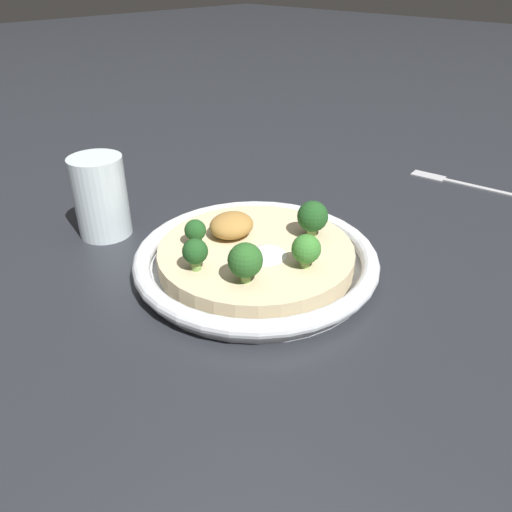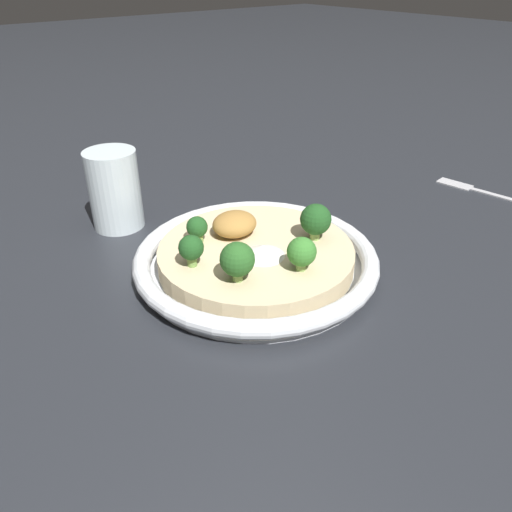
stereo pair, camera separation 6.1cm
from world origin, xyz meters
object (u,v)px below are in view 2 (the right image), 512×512
object	(u,v)px
risotto_bowl	(256,259)
broccoli_front	(302,252)
fork_utensil	(481,191)
broccoli_back_left	(191,249)
broccoli_front_right	(316,220)
broccoli_back	(197,228)
drinking_glass	(115,190)
broccoli_left	(237,260)

from	to	relation	value
risotto_bowl	broccoli_front	distance (m)	0.08
fork_utensil	broccoli_back_left	bearing A→B (deg)	75.61
broccoli_front	risotto_bowl	bearing A→B (deg)	95.49
risotto_bowl	broccoli_front	xyz separation A→B (m)	(0.01, -0.07, 0.04)
risotto_bowl	broccoli_back_left	bearing A→B (deg)	170.58
broccoli_front_right	broccoli_back	xyz separation A→B (m)	(-0.12, 0.09, -0.01)
risotto_bowl	drinking_glass	bearing A→B (deg)	108.94
broccoli_left	fork_utensil	distance (m)	0.51
fork_utensil	risotto_bowl	bearing A→B (deg)	76.10
broccoli_left	drinking_glass	bearing A→B (deg)	93.14
broccoli_front	broccoli_back_left	distance (m)	0.12
broccoli_left	broccoli_front_right	bearing A→B (deg)	5.80
risotto_bowl	broccoli_front	bearing A→B (deg)	-84.51
broccoli_back_left	broccoli_back	bearing A→B (deg)	50.04
risotto_bowl	broccoli_left	xyz separation A→B (m)	(-0.06, -0.04, 0.04)
broccoli_back	broccoli_back_left	size ratio (longest dim) A/B	0.87
fork_utensil	broccoli_front	bearing A→B (deg)	85.30
broccoli_back	fork_utensil	bearing A→B (deg)	-12.27
drinking_glass	fork_utensil	distance (m)	0.59
drinking_glass	broccoli_back	bearing A→B (deg)	-79.66
broccoli_back_left	broccoli_left	distance (m)	0.06
broccoli_front	broccoli_back_left	size ratio (longest dim) A/B	1.05
risotto_bowl	broccoli_front	size ratio (longest dim) A/B	7.47
broccoli_left	risotto_bowl	bearing A→B (deg)	35.28
broccoli_back_left	fork_utensil	bearing A→B (deg)	-6.80
broccoli_back_left	drinking_glass	size ratio (longest dim) A/B	0.34
drinking_glass	broccoli_left	bearing A→B (deg)	-86.86
broccoli_back_left	risotto_bowl	bearing A→B (deg)	-9.42
broccoli_front	broccoli_left	xyz separation A→B (m)	(-0.07, 0.03, 0.00)
drinking_glass	fork_utensil	size ratio (longest dim) A/B	0.59
broccoli_front_right	risotto_bowl	bearing A→B (deg)	156.76
risotto_bowl	fork_utensil	size ratio (longest dim) A/B	1.59
broccoli_front_right	broccoli_back_left	size ratio (longest dim) A/B	1.22
broccoli_front	broccoli_back	bearing A→B (deg)	112.32
broccoli_front	drinking_glass	size ratio (longest dim) A/B	0.36
broccoli_front	broccoli_front_right	distance (m)	0.08
broccoli_front	broccoli_back_left	xyz separation A→B (m)	(-0.09, 0.09, -0.00)
broccoli_back	fork_utensil	distance (m)	0.51
risotto_bowl	broccoli_left	world-z (taller)	broccoli_left
broccoli_front_right	broccoli_back	bearing A→B (deg)	142.93
broccoli_front	broccoli_back_left	bearing A→B (deg)	136.52
broccoli_front_right	drinking_glass	world-z (taller)	drinking_glass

